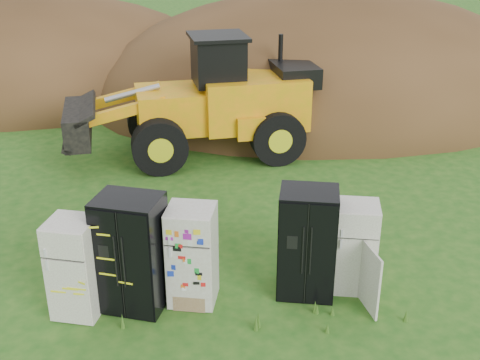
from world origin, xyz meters
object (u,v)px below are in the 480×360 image
(fridge_open_door, at_px, (355,247))
(fridge_sticker, at_px, (192,255))
(fridge_leftmost, at_px, (76,267))
(wheel_loader, at_px, (188,98))
(fridge_black_side, at_px, (131,253))
(fridge_black_right, at_px, (307,243))

(fridge_open_door, bearing_deg, fridge_sticker, -165.24)
(fridge_leftmost, bearing_deg, fridge_sticker, 20.86)
(fridge_sticker, xyz_separation_m, wheel_loader, (0.43, 6.76, 0.75))
(fridge_black_side, distance_m, wheel_loader, 6.94)
(fridge_sticker, xyz_separation_m, fridge_open_door, (2.81, -0.03, -0.06))
(fridge_open_door, distance_m, wheel_loader, 7.24)
(fridge_leftmost, distance_m, fridge_black_right, 3.85)
(fridge_sticker, relative_size, wheel_loader, 0.26)
(fridge_leftmost, distance_m, fridge_open_door, 4.70)
(fridge_black_right, xyz_separation_m, fridge_open_door, (0.85, 0.01, -0.16))
(fridge_black_side, relative_size, wheel_loader, 0.30)
(fridge_open_door, height_order, wheel_loader, wheel_loader)
(fridge_leftmost, distance_m, fridge_black_side, 0.92)
(fridge_sticker, bearing_deg, wheel_loader, 102.02)
(fridge_black_side, bearing_deg, fridge_black_right, 21.29)
(fridge_black_right, bearing_deg, fridge_sticker, -165.37)
(fridge_black_side, bearing_deg, fridge_leftmost, -154.39)
(fridge_sticker, relative_size, fridge_open_door, 1.07)
(fridge_black_right, relative_size, wheel_loader, 0.29)
(fridge_leftmost, height_order, wheel_loader, wheel_loader)
(fridge_black_right, distance_m, fridge_open_door, 0.86)
(fridge_leftmost, bearing_deg, fridge_black_side, 22.73)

